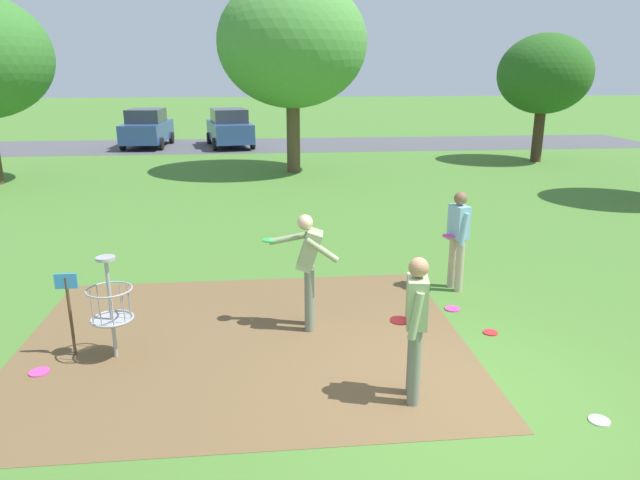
{
  "coord_description": "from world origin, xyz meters",
  "views": [
    {
      "loc": [
        -2.11,
        -5.72,
        3.63
      ],
      "look_at": [
        -1.21,
        3.12,
        1.0
      ],
      "focal_mm": 32.17,
      "sensor_mm": 36.0,
      "label": 1
    }
  ],
  "objects_px": {
    "tree_mid_left": "(544,74)",
    "tree_mid_center": "(292,43)",
    "player_foreground_watching": "(416,321)",
    "frisbee_far_right": "(39,372)",
    "parked_car_leftmost": "(147,128)",
    "frisbee_near_basket": "(452,309)",
    "parked_car_center_left": "(229,128)",
    "frisbee_far_left": "(490,333)",
    "player_waiting_left": "(458,235)",
    "disc_golf_basket": "(106,304)",
    "player_throwing": "(308,264)",
    "frisbee_by_tee": "(599,421)"
  },
  "relations": [
    {
      "from": "disc_golf_basket",
      "to": "tree_mid_left",
      "type": "distance_m",
      "value": 20.85
    },
    {
      "from": "frisbee_by_tee",
      "to": "player_foreground_watching",
      "type": "bearing_deg",
      "value": 161.11
    },
    {
      "from": "player_throwing",
      "to": "player_waiting_left",
      "type": "bearing_deg",
      "value": 26.13
    },
    {
      "from": "tree_mid_center",
      "to": "parked_car_center_left",
      "type": "bearing_deg",
      "value": 109.41
    },
    {
      "from": "player_throwing",
      "to": "tree_mid_center",
      "type": "distance_m",
      "value": 14.02
    },
    {
      "from": "frisbee_by_tee",
      "to": "parked_car_center_left",
      "type": "xyz_separation_m",
      "value": [
        -5.09,
        23.97,
        0.91
      ]
    },
    {
      "from": "player_foreground_watching",
      "to": "parked_car_center_left",
      "type": "height_order",
      "value": "parked_car_center_left"
    },
    {
      "from": "frisbee_by_tee",
      "to": "frisbee_far_left",
      "type": "relative_size",
      "value": 1.08
    },
    {
      "from": "frisbee_far_left",
      "to": "parked_car_center_left",
      "type": "relative_size",
      "value": 0.05
    },
    {
      "from": "frisbee_near_basket",
      "to": "frisbee_far_left",
      "type": "xyz_separation_m",
      "value": [
        0.27,
        -0.89,
        0.0
      ]
    },
    {
      "from": "frisbee_near_basket",
      "to": "tree_mid_center",
      "type": "bearing_deg",
      "value": 97.63
    },
    {
      "from": "player_throwing",
      "to": "parked_car_center_left",
      "type": "xyz_separation_m",
      "value": [
        -2.17,
        21.29,
        -0.06
      ]
    },
    {
      "from": "parked_car_center_left",
      "to": "player_foreground_watching",
      "type": "bearing_deg",
      "value": -82.21
    },
    {
      "from": "player_throwing",
      "to": "tree_mid_left",
      "type": "bearing_deg",
      "value": 54.59
    },
    {
      "from": "tree_mid_center",
      "to": "frisbee_near_basket",
      "type": "bearing_deg",
      "value": -82.37
    },
    {
      "from": "player_foreground_watching",
      "to": "frisbee_by_tee",
      "type": "relative_size",
      "value": 7.78
    },
    {
      "from": "frisbee_near_basket",
      "to": "frisbee_far_left",
      "type": "bearing_deg",
      "value": -73.09
    },
    {
      "from": "player_foreground_watching",
      "to": "parked_car_center_left",
      "type": "relative_size",
      "value": 0.38
    },
    {
      "from": "player_foreground_watching",
      "to": "frisbee_near_basket",
      "type": "xyz_separation_m",
      "value": [
        1.29,
        2.45,
        -0.96
      ]
    },
    {
      "from": "frisbee_near_basket",
      "to": "parked_car_center_left",
      "type": "relative_size",
      "value": 0.05
    },
    {
      "from": "frisbee_by_tee",
      "to": "frisbee_far_right",
      "type": "distance_m",
      "value": 6.61
    },
    {
      "from": "player_throwing",
      "to": "frisbee_near_basket",
      "type": "bearing_deg",
      "value": 10.28
    },
    {
      "from": "frisbee_far_right",
      "to": "parked_car_leftmost",
      "type": "distance_m",
      "value": 22.78
    },
    {
      "from": "player_foreground_watching",
      "to": "frisbee_by_tee",
      "type": "xyz_separation_m",
      "value": [
        1.9,
        -0.65,
        -0.96
      ]
    },
    {
      "from": "frisbee_far_left",
      "to": "parked_car_center_left",
      "type": "distance_m",
      "value": 22.29
    },
    {
      "from": "frisbee_far_right",
      "to": "tree_mid_center",
      "type": "bearing_deg",
      "value": 74.51
    },
    {
      "from": "disc_golf_basket",
      "to": "player_waiting_left",
      "type": "xyz_separation_m",
      "value": [
        5.3,
        1.93,
        0.21
      ]
    },
    {
      "from": "frisbee_far_left",
      "to": "frisbee_far_right",
      "type": "height_order",
      "value": "same"
    },
    {
      "from": "frisbee_near_basket",
      "to": "parked_car_center_left",
      "type": "height_order",
      "value": "parked_car_center_left"
    },
    {
      "from": "frisbee_by_tee",
      "to": "frisbee_far_left",
      "type": "height_order",
      "value": "same"
    },
    {
      "from": "tree_mid_left",
      "to": "tree_mid_center",
      "type": "bearing_deg",
      "value": -171.32
    },
    {
      "from": "player_throwing",
      "to": "frisbee_far_right",
      "type": "distance_m",
      "value": 3.73
    },
    {
      "from": "parked_car_leftmost",
      "to": "frisbee_by_tee",
      "type": "bearing_deg",
      "value": -69.41
    },
    {
      "from": "tree_mid_center",
      "to": "player_foreground_watching",
      "type": "bearing_deg",
      "value": -88.29
    },
    {
      "from": "disc_golf_basket",
      "to": "player_waiting_left",
      "type": "height_order",
      "value": "player_waiting_left"
    },
    {
      "from": "player_throwing",
      "to": "parked_car_center_left",
      "type": "distance_m",
      "value": 21.4
    },
    {
      "from": "player_waiting_left",
      "to": "tree_mid_center",
      "type": "height_order",
      "value": "tree_mid_center"
    },
    {
      "from": "player_waiting_left",
      "to": "parked_car_center_left",
      "type": "relative_size",
      "value": 0.38
    },
    {
      "from": "player_foreground_watching",
      "to": "frisbee_far_right",
      "type": "xyz_separation_m",
      "value": [
        -4.49,
        1.04,
        -0.96
      ]
    },
    {
      "from": "frisbee_near_basket",
      "to": "frisbee_by_tee",
      "type": "height_order",
      "value": "same"
    },
    {
      "from": "player_foreground_watching",
      "to": "parked_car_leftmost",
      "type": "distance_m",
      "value": 24.72
    },
    {
      "from": "player_throwing",
      "to": "parked_car_center_left",
      "type": "relative_size",
      "value": 0.38
    },
    {
      "from": "disc_golf_basket",
      "to": "player_foreground_watching",
      "type": "distance_m",
      "value": 3.95
    },
    {
      "from": "player_foreground_watching",
      "to": "player_waiting_left",
      "type": "distance_m",
      "value": 3.69
    },
    {
      "from": "disc_golf_basket",
      "to": "tree_mid_center",
      "type": "bearing_deg",
      "value": 77.19
    },
    {
      "from": "frisbee_far_right",
      "to": "parked_car_leftmost",
      "type": "height_order",
      "value": "parked_car_leftmost"
    },
    {
      "from": "tree_mid_left",
      "to": "player_waiting_left",
      "type": "bearing_deg",
      "value": -120.4
    },
    {
      "from": "frisbee_by_tee",
      "to": "parked_car_leftmost",
      "type": "bearing_deg",
      "value": 110.59
    },
    {
      "from": "parked_car_leftmost",
      "to": "tree_mid_left",
      "type": "bearing_deg",
      "value": -21.03
    },
    {
      "from": "frisbee_near_basket",
      "to": "parked_car_center_left",
      "type": "distance_m",
      "value": 21.37
    }
  ]
}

